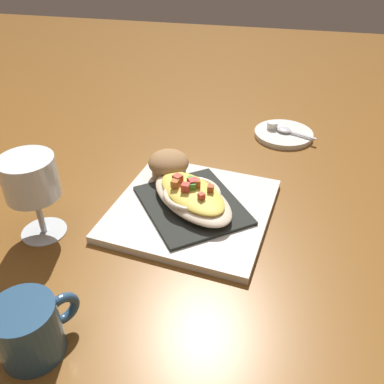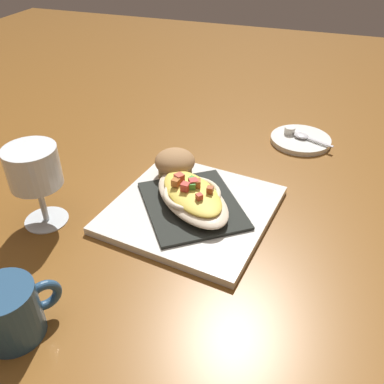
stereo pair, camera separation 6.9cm
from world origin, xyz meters
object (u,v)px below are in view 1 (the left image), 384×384
stemmed_glass (31,182)px  gratin_dish (192,195)px  creamer_saucer (283,134)px  square_plate (192,209)px  muffin (169,165)px  spoon (286,131)px  coffee_mug (30,332)px  creamer_cup_0 (272,125)px

stemmed_glass → gratin_dish: bearing=-65.7°
creamer_saucer → square_plate: bearing=155.7°
muffin → spoon: bearing=-41.6°
square_plate → gratin_dish: bearing=58.4°
muffin → coffee_mug: bearing=170.3°
creamer_saucer → creamer_cup_0: size_ratio=5.53×
muffin → creamer_saucer: muffin is taller
square_plate → coffee_mug: size_ratio=2.72×
spoon → creamer_cup_0: 0.03m
gratin_dish → creamer_saucer: bearing=-24.3°
stemmed_glass → creamer_cup_0: 0.56m
muffin → coffee_mug: (-0.38, 0.07, -0.01)m
square_plate → creamer_cup_0: bearing=-19.5°
muffin → coffee_mug: size_ratio=0.79×
gratin_dish → stemmed_glass: (-0.10, 0.23, 0.06)m
muffin → stemmed_glass: bearing=138.1°
coffee_mug → stemmed_glass: size_ratio=0.69×
square_plate → stemmed_glass: (-0.10, 0.23, 0.09)m
muffin → creamer_cup_0: size_ratio=3.15×
square_plate → gratin_dish: size_ratio=1.33×
creamer_saucer → creamer_cup_0: creamer_cup_0 is taller
coffee_mug → stemmed_glass: 0.23m
gratin_dish → coffee_mug: size_ratio=2.05×
coffee_mug → muffin: bearing=-9.7°
gratin_dish → creamer_saucer: 0.35m
square_plate → coffee_mug: 0.33m
coffee_mug → gratin_dish: bearing=-22.8°
gratin_dish → stemmed_glass: bearing=114.3°
gratin_dish → creamer_cup_0: 0.35m
stemmed_glass → creamer_cup_0: stemmed_glass is taller
muffin → stemmed_glass: 0.25m
square_plate → stemmed_glass: bearing=114.2°
square_plate → creamer_saucer: square_plate is taller
square_plate → creamer_saucer: bearing=-24.3°
gratin_dish → muffin: 0.10m
coffee_mug → creamer_cup_0: size_ratio=4.00×
creamer_cup_0 → spoon: bearing=-112.7°
stemmed_glass → coffee_mug: bearing=-153.9°
square_plate → creamer_saucer: (0.32, -0.15, -0.00)m
creamer_cup_0 → stemmed_glass: bearing=141.7°
gratin_dish → creamer_cup_0: gratin_dish is taller
square_plate → creamer_cup_0: creamer_cup_0 is taller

